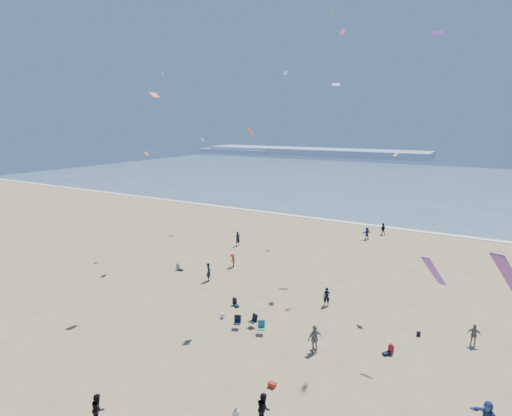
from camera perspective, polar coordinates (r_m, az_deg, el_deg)
The scene contains 13 objects.
ground at distance 26.22m, azimuth -13.85°, elevation -24.04°, with size 220.00×220.00×0.00m, color tan.
ocean at distance 112.00m, azimuth 21.94°, elevation 3.30°, with size 220.00×100.00×0.06m, color #476B84.
surf_line at distance 63.66m, azimuth 15.29°, elevation -2.29°, with size 220.00×1.20×0.08m, color white.
headland_far at distance 200.09m, azimuth 7.93°, elevation 7.96°, with size 110.00×20.00×3.20m, color #7A8EA8.
headland_near at distance 214.12m, azimuth -2.65°, elevation 8.16°, with size 40.00×14.00×2.00m, color #7A8EA8.
standing_flyers at distance 35.60m, azimuth 7.48°, elevation -12.02°, with size 37.24×44.96×1.93m.
seated_group at distance 30.02m, azimuth -1.67°, elevation -17.69°, with size 23.88×18.72×0.84m.
chair_cluster at distance 31.27m, azimuth -0.83°, elevation -16.22°, with size 2.79×1.56×1.00m.
white_tote at distance 33.19m, azimuth -4.77°, elevation -15.08°, with size 0.35×0.20×0.40m, color white.
black_backpack at distance 31.65m, azimuth 0.66°, elevation -16.49°, with size 0.30×0.22×0.38m, color black.
cooler at distance 25.81m, azimuth 2.30°, elevation -23.91°, with size 0.45×0.30×0.30m, color red.
navy_bag at distance 32.91m, azimuth 22.21°, elevation -16.30°, with size 0.28×0.18×0.34m, color black.
kites_aloft at distance 27.25m, azimuth 17.38°, elevation 10.89°, with size 42.29×46.14×30.20m.
Camera 1 is at (15.23, -14.91, 15.28)m, focal length 28.00 mm.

